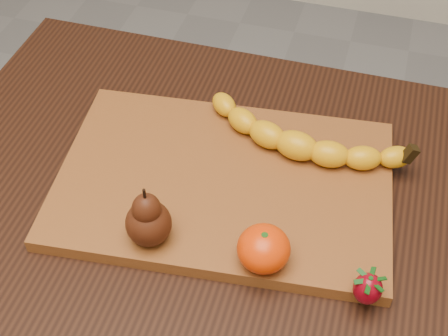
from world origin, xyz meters
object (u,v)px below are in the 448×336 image
(cutting_board, at_px, (224,183))
(mandarin, at_px, (264,249))
(table, at_px, (262,265))
(pear, at_px, (147,215))

(cutting_board, height_order, mandarin, mandarin)
(mandarin, bearing_deg, cutting_board, 125.13)
(table, relative_size, pear, 11.25)
(pear, bearing_deg, mandarin, 1.41)
(cutting_board, xyz_separation_m, mandarin, (0.08, -0.12, 0.04))
(table, xyz_separation_m, cutting_board, (-0.07, 0.04, 0.11))
(pear, height_order, mandarin, pear)
(table, xyz_separation_m, mandarin, (0.01, -0.08, 0.14))
(cutting_board, distance_m, mandarin, 0.15)
(table, distance_m, pear, 0.22)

